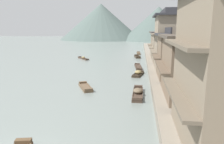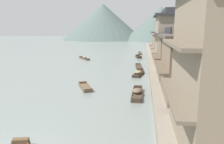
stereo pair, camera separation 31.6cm
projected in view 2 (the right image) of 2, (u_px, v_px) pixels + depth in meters
The scene contains 15 objects.
riverbank_right at pixel (200, 66), 37.36m from camera, with size 18.00×110.00×0.83m, color gray.
boat_moored_nearest at pixel (139, 67), 38.37m from camera, with size 1.50×5.58×0.36m.
boat_moored_second at pixel (138, 73), 31.81m from camera, with size 1.83×4.01×0.75m.
boat_moored_third at pixel (84, 58), 49.30m from camera, with size 3.60×4.46×0.60m.
boat_moored_far at pixel (139, 57), 51.72m from camera, with size 1.69×3.79×0.57m.
boat_midriver_drifting at pixel (85, 87), 24.71m from camera, with size 2.50×3.69×0.46m.
boat_midriver_upstream at pixel (137, 93), 21.98m from camera, with size 1.09×4.70×0.78m.
boat_upstream_distant at pixel (140, 54), 58.94m from camera, with size 1.14×4.58×0.53m.
house_waterfront_second at pixel (194, 63), 18.81m from camera, with size 6.18×8.15×6.14m.
house_waterfront_tall at pixel (177, 54), 25.86m from camera, with size 5.50×5.95×6.14m.
house_waterfront_narrow at pixel (170, 40), 32.13m from camera, with size 5.24×7.79×8.74m.
house_waterfront_far at pixel (167, 45), 39.50m from camera, with size 5.92×6.04×6.14m.
house_waterfront_end at pixel (166, 43), 45.55m from camera, with size 6.85×6.21×6.14m.
hill_far_west at pixel (160, 24), 129.19m from camera, with size 44.61×44.61×20.20m, color #4C5B56.
hill_far_centre at pixel (103, 22), 141.67m from camera, with size 54.16×54.16×23.30m, color #4C5B56.
Camera 2 is at (6.72, -8.67, 6.73)m, focal length 34.24 mm.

